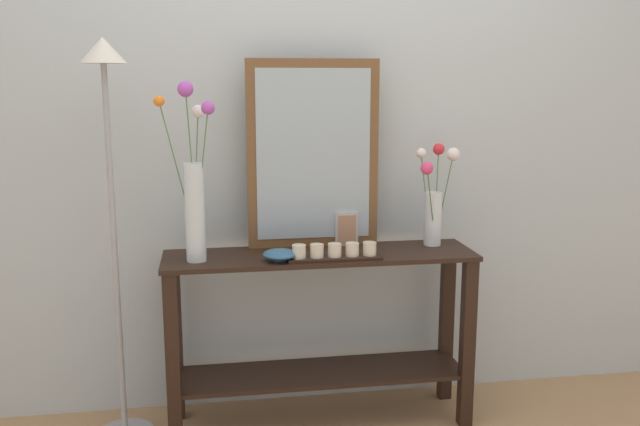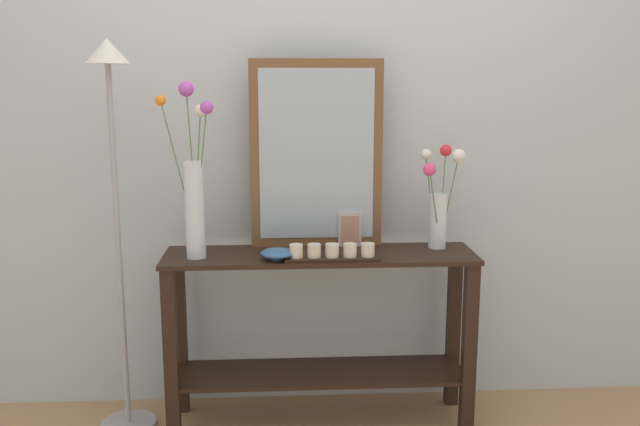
# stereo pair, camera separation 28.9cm
# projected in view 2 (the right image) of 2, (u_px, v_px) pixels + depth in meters

# --- Properties ---
(ground_plane) EXTENTS (7.00, 6.00, 0.02)m
(ground_plane) POSITION_uv_depth(u_px,v_px,m) (320.00, 422.00, 3.08)
(ground_plane) COLOR #A87F56
(wall_back) EXTENTS (6.40, 0.08, 2.70)m
(wall_back) POSITION_uv_depth(u_px,v_px,m) (316.00, 114.00, 3.11)
(wall_back) COLOR #B2BCC1
(wall_back) RESTS_ON ground
(console_table) EXTENTS (1.33, 0.34, 0.77)m
(console_table) POSITION_uv_depth(u_px,v_px,m) (320.00, 320.00, 2.99)
(console_table) COLOR black
(console_table) RESTS_ON ground
(mirror_leaning) EXTENTS (0.58, 0.03, 0.82)m
(mirror_leaning) POSITION_uv_depth(u_px,v_px,m) (316.00, 154.00, 2.99)
(mirror_leaning) COLOR brown
(mirror_leaning) RESTS_ON console_table
(tall_vase_left) EXTENTS (0.24, 0.19, 0.72)m
(tall_vase_left) POSITION_uv_depth(u_px,v_px,m) (194.00, 189.00, 2.81)
(tall_vase_left) COLOR silver
(tall_vase_left) RESTS_ON console_table
(vase_right) EXTENTS (0.20, 0.23, 0.45)m
(vase_right) POSITION_uv_depth(u_px,v_px,m) (439.00, 202.00, 2.99)
(vase_right) COLOR silver
(vase_right) RESTS_ON console_table
(candle_tray) EXTENTS (0.39, 0.09, 0.07)m
(candle_tray) POSITION_uv_depth(u_px,v_px,m) (332.00, 253.00, 2.82)
(candle_tray) COLOR black
(candle_tray) RESTS_ON console_table
(picture_frame_small) EXTENTS (0.10, 0.01, 0.15)m
(picture_frame_small) POSITION_uv_depth(u_px,v_px,m) (350.00, 230.00, 3.04)
(picture_frame_small) COLOR #B7B2AD
(picture_frame_small) RESTS_ON console_table
(decorative_bowl) EXTENTS (0.14, 0.14, 0.05)m
(decorative_bowl) POSITION_uv_depth(u_px,v_px,m) (277.00, 253.00, 2.83)
(decorative_bowl) COLOR #2D5B84
(decorative_bowl) RESTS_ON console_table
(floor_lamp) EXTENTS (0.24, 0.24, 1.66)m
(floor_lamp) POSITION_uv_depth(u_px,v_px,m) (114.00, 173.00, 2.81)
(floor_lamp) COLOR #9E9EA3
(floor_lamp) RESTS_ON ground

